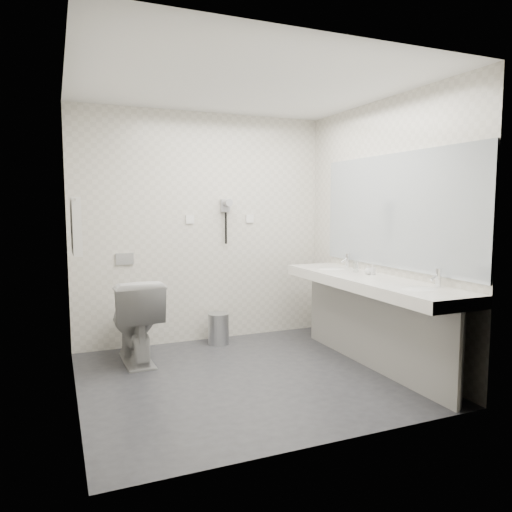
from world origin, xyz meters
name	(u,v)px	position (x,y,z in m)	size (l,w,h in m)	color
floor	(247,377)	(0.00, 0.00, 0.00)	(2.80, 2.80, 0.00)	#2C2C32
ceiling	(246,84)	(0.00, 0.00, 2.50)	(2.80, 2.80, 0.00)	silver
wall_back	(203,228)	(0.00, 1.30, 1.25)	(2.80, 2.80, 0.00)	silver
wall_front	(326,247)	(0.00, -1.30, 1.25)	(2.80, 2.80, 0.00)	silver
wall_left	(71,240)	(-1.40, 0.00, 1.25)	(2.60, 2.60, 0.00)	silver
wall_right	(382,232)	(1.40, 0.00, 1.25)	(2.60, 2.60, 0.00)	silver
vanity_counter	(369,283)	(1.12, -0.20, 0.80)	(0.55, 2.20, 0.10)	white
vanity_panel	(370,328)	(1.15, -0.20, 0.38)	(0.03, 2.15, 0.75)	gray
vanity_post_near	(460,361)	(1.18, -1.24, 0.38)	(0.06, 0.06, 0.75)	silver
vanity_post_far	(317,306)	(1.18, 0.84, 0.38)	(0.06, 0.06, 0.75)	silver
mirror	(394,211)	(1.39, -0.20, 1.45)	(0.02, 2.20, 1.05)	#B2BCC6
basin_near	(419,290)	(1.12, -0.85, 0.83)	(0.40, 0.31, 0.05)	white
basin_far	(331,270)	(1.12, 0.45, 0.83)	(0.40, 0.31, 0.05)	white
faucet_near	(438,278)	(1.32, -0.85, 0.92)	(0.04, 0.04, 0.15)	silver
faucet_far	(348,261)	(1.32, 0.45, 0.92)	(0.04, 0.04, 0.15)	silver
soap_bottle_a	(373,270)	(1.25, -0.08, 0.90)	(0.04, 0.04, 0.10)	white
soap_bottle_b	(368,270)	(1.21, -0.05, 0.89)	(0.06, 0.06, 0.08)	white
glass_left	(356,267)	(1.20, 0.13, 0.90)	(0.05, 0.05, 0.10)	silver
toilet	(135,320)	(-0.83, 0.82, 0.41)	(0.45, 0.80, 0.81)	white
flush_plate	(125,259)	(-0.85, 1.29, 0.95)	(0.18, 0.02, 0.12)	#B2B5BA
pedal_bin	(219,329)	(0.09, 1.07, 0.16)	(0.23, 0.23, 0.32)	#B2B5BA
bin_lid	(218,314)	(0.09, 1.07, 0.33)	(0.23, 0.23, 0.01)	#B2B5BA
towel_rail	(74,200)	(-1.35, 0.55, 1.55)	(0.02, 0.02, 0.62)	silver
towel_near	(77,226)	(-1.34, 0.41, 1.33)	(0.07, 0.24, 0.48)	silver
towel_far	(75,225)	(-1.34, 0.69, 1.33)	(0.07, 0.24, 0.48)	silver
dryer_cradle	(225,205)	(0.25, 1.27, 1.50)	(0.10, 0.04, 0.14)	#9B9BA0
dryer_barrel	(227,203)	(0.25, 1.20, 1.53)	(0.08, 0.08, 0.14)	#9B9BA0
dryer_cord	(226,228)	(0.25, 1.26, 1.25)	(0.02, 0.02, 0.35)	black
switch_plate_a	(190,219)	(-0.15, 1.29, 1.35)	(0.09, 0.02, 0.09)	white
switch_plate_b	(250,219)	(0.55, 1.29, 1.35)	(0.09, 0.02, 0.09)	white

